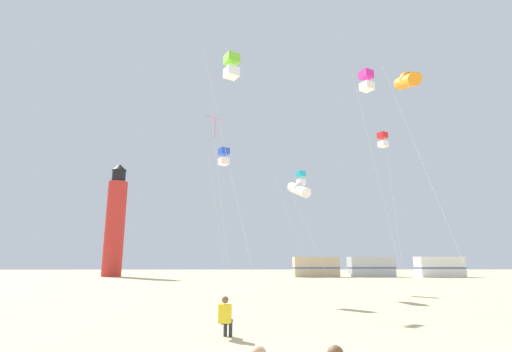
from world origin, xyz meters
TOP-DOWN VIEW (x-y plane):
  - kite_flyer_standing at (-1.59, 4.69)m, footprint 0.41×0.55m
  - kite_box_cyan at (3.50, 24.50)m, footprint 2.90×2.73m
  - kite_box_scarlet at (9.56, 21.43)m, footprint 1.20×1.20m
  - kite_tube_orange at (7.39, 11.44)m, footprint 3.38×3.11m
  - kite_box_blue at (-2.59, 18.07)m, footprint 1.61×1.45m
  - kite_box_lime at (-1.76, 9.55)m, footprint 2.60×1.82m
  - kite_tube_white at (2.59, 19.22)m, footprint 3.20×3.44m
  - kite_box_magenta at (5.55, 12.39)m, footprint 2.02×1.48m
  - kite_diamond_rainbow at (-2.93, 15.12)m, footprint 1.81×1.81m
  - lighthouse_distant at (-20.66, 51.03)m, footprint 2.80×2.80m
  - rv_van_tan at (8.86, 49.36)m, footprint 6.53×2.61m
  - rv_van_silver at (16.86, 49.48)m, footprint 6.57×2.74m
  - rv_van_white at (26.05, 47.94)m, footprint 6.56×2.71m

SIDE VIEW (x-z plane):
  - kite_flyer_standing at x=-1.59m, z-range 0.03..1.19m
  - rv_van_tan at x=8.86m, z-range -0.01..2.79m
  - rv_van_silver at x=16.86m, z-range -0.01..2.79m
  - rv_van_white at x=26.05m, z-range -0.01..2.79m
  - kite_tube_white at x=2.59m, z-range 3.17..10.91m
  - lighthouse_distant at x=-20.66m, z-range -0.56..16.24m
  - kite_box_cyan at x=3.50m, z-range 4.20..13.77m
  - kite_box_blue at x=-2.59m, z-range 4.22..13.85m
  - kite_diamond_rainbow at x=-2.93m, z-range 4.76..15.64m
  - kite_box_lime at x=-1.76m, z-range 5.25..16.96m
  - kite_box_scarlet at x=9.56m, z-range 5.39..17.37m
  - kite_tube_orange at x=7.39m, z-range 5.36..17.49m
  - kite_box_magenta at x=5.55m, z-range 5.62..18.07m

